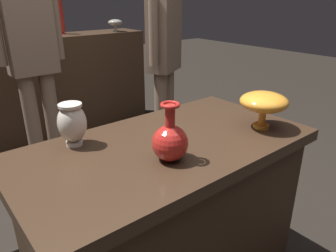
# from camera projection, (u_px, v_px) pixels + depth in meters

# --- Properties ---
(display_plinth) EXTENTS (1.20, 0.64, 0.80)m
(display_plinth) POSITION_uv_depth(u_px,v_px,m) (166.00, 223.00, 1.42)
(display_plinth) COLOR #382619
(display_plinth) RESTS_ON ground_plane
(back_display_shelf) EXTENTS (2.60, 0.40, 0.99)m
(back_display_shelf) POSITION_uv_depth(u_px,v_px,m) (18.00, 94.00, 2.96)
(back_display_shelf) COLOR #422D1E
(back_display_shelf) RESTS_ON ground_plane
(vase_centerpiece) EXTENTS (0.13, 0.13, 0.21)m
(vase_centerpiece) POSITION_uv_depth(u_px,v_px,m) (170.00, 141.00, 1.11)
(vase_centerpiece) COLOR red
(vase_centerpiece) RESTS_ON display_plinth
(vase_tall_behind) EXTENTS (0.11, 0.11, 0.17)m
(vase_tall_behind) POSITION_uv_depth(u_px,v_px,m) (72.00, 123.00, 1.22)
(vase_tall_behind) COLOR silver
(vase_tall_behind) RESTS_ON display_plinth
(vase_left_accent) EXTENTS (0.21, 0.21, 0.16)m
(vase_left_accent) POSITION_uv_depth(u_px,v_px,m) (264.00, 102.00, 1.37)
(vase_left_accent) COLOR orange
(vase_left_accent) RESTS_ON display_plinth
(shelf_vase_right) EXTENTS (0.10, 0.10, 0.31)m
(shelf_vase_right) POSITION_uv_depth(u_px,v_px,m) (60.00, 18.00, 3.07)
(shelf_vase_right) COLOR red
(shelf_vase_right) RESTS_ON back_display_shelf
(shelf_vase_center) EXTENTS (0.07, 0.07, 0.13)m
(shelf_vase_center) POSITION_uv_depth(u_px,v_px,m) (6.00, 34.00, 2.77)
(shelf_vase_center) COLOR #7A388E
(shelf_vase_center) RESTS_ON back_display_shelf
(shelf_vase_far_right) EXTENTS (0.15, 0.15, 0.12)m
(shelf_vase_far_right) POSITION_uv_depth(u_px,v_px,m) (115.00, 23.00, 3.29)
(shelf_vase_far_right) COLOR gray
(shelf_vase_far_right) RESTS_ON back_display_shelf
(visitor_center_back) EXTENTS (0.47, 0.19, 1.66)m
(visitor_center_back) POSITION_uv_depth(u_px,v_px,m) (31.00, 51.00, 2.24)
(visitor_center_back) COLOR #846B56
(visitor_center_back) RESTS_ON ground_plane
(visitor_near_right) EXTENTS (0.42, 0.31, 1.55)m
(visitor_near_right) POSITION_uv_depth(u_px,v_px,m) (164.00, 53.00, 2.59)
(visitor_near_right) COLOR #846B56
(visitor_near_right) RESTS_ON ground_plane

